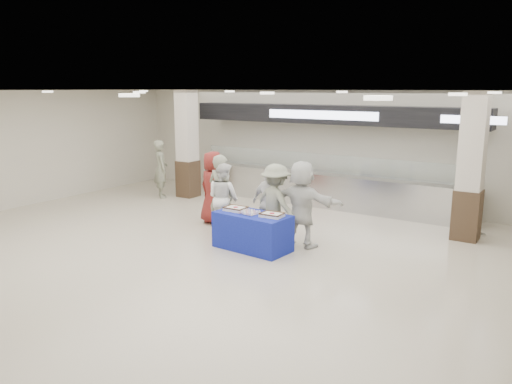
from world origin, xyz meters
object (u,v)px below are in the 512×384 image
Objects in this scene: cupcake_tray at (250,212)px; soldier_a at (221,194)px; display_table at (253,231)px; soldier_b at (276,204)px; civilian_maroon at (213,188)px; civilian_white at (302,204)px; soldier_bg at (161,169)px; chef_short at (270,204)px; chef_tall at (223,198)px; sheet_cake_right at (272,215)px; sheet_cake_left at (236,208)px.

soldier_a is at bearing 151.65° from cupcake_tray.
soldier_b reaches higher than display_table.
civilian_white is at bearing -177.94° from civilian_maroon.
display_table is at bearing 35.31° from cupcake_tray.
soldier_a is (-1.25, 0.67, 0.12)m from cupcake_tray.
civilian_white is at bearing -162.01° from soldier_bg.
display_table is 0.88× the size of civilian_maroon.
chef_short is at bearing -164.67° from soldier_bg.
civilian_maroon is 0.86m from chef_tall.
civilian_maroon is 2.15m from soldier_b.
civilian_white reaches higher than sheet_cake_right.
cupcake_tray is at bearing 153.74° from soldier_a.
chef_tall is (-1.18, 0.67, 0.03)m from cupcake_tray.
soldier_bg is at bearing -9.84° from chef_short.
soldier_a reaches higher than soldier_bg.
soldier_bg reaches higher than chef_tall.
soldier_a is at bearing 151.87° from civilian_maroon.
civilian_maroon is 0.98× the size of soldier_a.
display_table is 1.54m from soldier_a.
chef_short is (1.88, -0.43, -0.08)m from civilian_maroon.
civilian_white reaches higher than cupcake_tray.
chef_tall is at bearing 159.56° from sheet_cake_right.
soldier_b is at bearing 115.18° from sheet_cake_right.
sheet_cake_right is 0.51m from cupcake_tray.
sheet_cake_right is 2.64m from civilian_maroon.
soldier_a reaches higher than sheet_cake_right.
soldier_bg is (-3.79, 1.97, -0.03)m from soldier_a.
civilian_maroon is 1.09× the size of chef_tall.
sheet_cake_right is at bearing 162.40° from soldier_a.
chef_short is at bearing 0.60° from civilian_white.
sheet_cake_left is 0.26× the size of soldier_bg.
soldier_bg is at bearing 150.92° from sheet_cake_left.
sheet_cake_left is 0.90m from sheet_cake_right.
civilian_white is (2.04, 0.09, 0.01)m from soldier_a.
sheet_cake_left is at bearing 61.96° from soldier_b.
soldier_a is at bearing 2.24° from civilian_white.
sheet_cake_right is 0.70m from soldier_b.
chef_short is at bearing -165.23° from chef_tall.
soldier_b is at bearing 169.81° from chef_short.
display_table is 0.82m from soldier_b.
sheet_cake_right is 0.78m from civilian_white.
chef_tall is at bearing 16.64° from soldier_b.
civilian_maroon is 0.98× the size of civilian_white.
chef_tall is at bearing 14.47° from chef_short.
civilian_white reaches higher than soldier_a.
chef_short is 0.22m from soldier_b.
sheet_cake_left is 1.00m from chef_tall.
sheet_cake_right is 0.28× the size of chef_tall.
soldier_a is at bearing -171.60° from soldier_bg.
chef_short reaches higher than sheet_cake_right.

